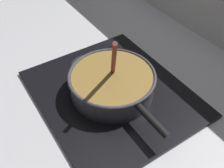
# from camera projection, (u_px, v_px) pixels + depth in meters

# --- Properties ---
(ground) EXTENTS (2.40, 1.60, 0.04)m
(ground) POSITION_uv_depth(u_px,v_px,m) (36.00, 108.00, 0.90)
(ground) COLOR #B7B7BC
(hob_plate) EXTENTS (0.56, 0.48, 0.01)m
(hob_plate) POSITION_uv_depth(u_px,v_px,m) (112.00, 93.00, 0.91)
(hob_plate) COLOR black
(hob_plate) RESTS_ON ground
(burner_ring) EXTENTS (0.17, 0.17, 0.01)m
(burner_ring) POSITION_uv_depth(u_px,v_px,m) (112.00, 91.00, 0.91)
(burner_ring) COLOR #592D0C
(burner_ring) RESTS_ON hob_plate
(spare_burner) EXTENTS (0.13, 0.13, 0.01)m
(spare_burner) POSITION_uv_depth(u_px,v_px,m) (88.00, 65.00, 1.01)
(spare_burner) COLOR #262628
(spare_burner) RESTS_ON hob_plate
(cooking_pan) EXTENTS (0.42, 0.29, 0.27)m
(cooking_pan) POSITION_uv_depth(u_px,v_px,m) (112.00, 83.00, 0.88)
(cooking_pan) COLOR #38383D
(cooking_pan) RESTS_ON hob_plate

